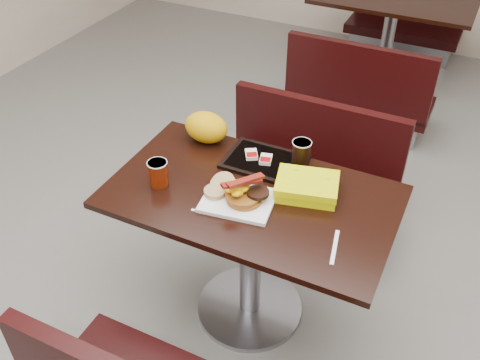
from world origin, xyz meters
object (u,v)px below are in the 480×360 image
at_px(table_far, 387,43).
at_px(hashbrown_sleeve_left, 251,154).
at_px(bench_near_n, 304,176).
at_px(pancake_stack, 244,197).
at_px(hashbrown_sleeve_right, 266,159).
at_px(table_near, 250,257).
at_px(platter, 238,201).
at_px(coffee_cup_near, 158,173).
at_px(knife, 335,247).
at_px(tray, 265,162).
at_px(coffee_cup_far, 301,153).
at_px(paper_bag, 206,127).
at_px(clamshell, 307,187).
at_px(bench_far_n, 406,15).
at_px(fork, 201,211).
at_px(bench_far_s, 363,83).

distance_m(table_far, hashbrown_sleeve_left, 2.41).
bearing_deg(bench_near_n, pancake_stack, -90.17).
bearing_deg(hashbrown_sleeve_right, table_far, 74.73).
xyz_separation_m(table_near, platter, (-0.03, -0.07, 0.38)).
xyz_separation_m(coffee_cup_near, knife, (0.79, -0.04, -0.05)).
relative_size(tray, coffee_cup_far, 3.19).
bearing_deg(hashbrown_sleeve_right, paper_bag, 156.29).
xyz_separation_m(bench_near_n, hashbrown_sleeve_right, (-0.03, -0.48, 0.42)).
distance_m(platter, paper_bag, 0.48).
bearing_deg(clamshell, paper_bag, 149.79).
bearing_deg(clamshell, coffee_cup_far, 104.77).
bearing_deg(coffee_cup_far, clamshell, -61.57).
distance_m(table_near, table_far, 2.60).
bearing_deg(clamshell, hashbrown_sleeve_right, 140.42).
bearing_deg(clamshell, bench_far_n, 79.99).
relative_size(bench_near_n, clamshell, 3.93).
distance_m(platter, clamshell, 0.29).
bearing_deg(knife, coffee_cup_far, -155.64).
relative_size(table_far, fork, 10.52).
height_order(bench_near_n, coffee_cup_near, coffee_cup_near).
relative_size(bench_far_n, paper_bag, 4.77).
bearing_deg(hashbrown_sleeve_left, bench_far_s, 55.45).
distance_m(bench_far_n, hashbrown_sleeve_right, 3.11).
bearing_deg(tray, table_near, -81.38).
height_order(fork, coffee_cup_far, coffee_cup_far).
height_order(bench_near_n, pancake_stack, pancake_stack).
xyz_separation_m(bench_far_n, knife, (0.41, -3.45, 0.39)).
bearing_deg(table_near, clamshell, 27.34).
height_order(bench_far_n, paper_bag, paper_bag).
distance_m(table_far, bench_far_s, 0.70).
relative_size(bench_near_n, table_far, 0.83).
distance_m(bench_far_n, tray, 3.10).
relative_size(table_near, tray, 3.39).
relative_size(platter, pancake_stack, 1.97).
bearing_deg(bench_far_n, table_near, -90.00).
bearing_deg(fork, clamshell, 30.59).
bearing_deg(table_far, knife, -81.53).
relative_size(table_near, bench_far_n, 1.20).
xyz_separation_m(fork, coffee_cup_far, (0.25, 0.46, 0.07)).
bearing_deg(coffee_cup_far, bench_far_s, 93.95).
bearing_deg(pancake_stack, table_far, 89.95).
bearing_deg(pancake_stack, fork, -137.38).
bearing_deg(coffee_cup_near, bench_far_s, 79.16).
bearing_deg(table_near, fork, -125.75).
distance_m(bench_far_s, pancake_stack, 2.01).
relative_size(bench_far_s, fork, 8.76).
bearing_deg(tray, paper_bag, 170.47).
height_order(table_near, table_far, same).
bearing_deg(platter, table_far, 81.05).
relative_size(bench_far_n, knife, 5.49).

